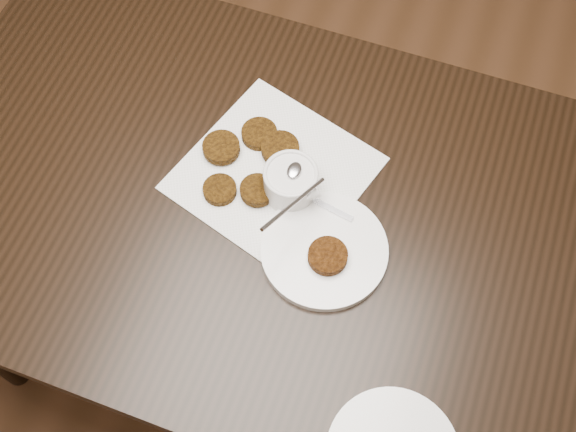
{
  "coord_description": "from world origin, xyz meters",
  "views": [
    {
      "loc": [
        0.28,
        -0.47,
        1.87
      ],
      "look_at": [
        0.1,
        0.04,
        0.8
      ],
      "focal_mm": 44.36,
      "sensor_mm": 36.0,
      "label": 1
    }
  ],
  "objects": [
    {
      "name": "napkin",
      "position": [
        0.03,
        0.14,
        0.75
      ],
      "size": [
        0.38,
        0.38,
        0.0
      ],
      "primitive_type": "cube",
      "rotation": [
        0.0,
        0.0,
        -0.29
      ],
      "color": "white",
      "rests_on": "table"
    },
    {
      "name": "patty_cluster",
      "position": [
        0.0,
        0.13,
        0.77
      ],
      "size": [
        0.26,
        0.26,
        0.02
      ],
      "primitive_type": null,
      "rotation": [
        0.0,
        0.0,
        0.13
      ],
      "color": "#5D380C",
      "rests_on": "napkin"
    },
    {
      "name": "sauce_ramekin",
      "position": [
        0.08,
        0.11,
        0.82
      ],
      "size": [
        0.14,
        0.14,
        0.13
      ],
      "primitive_type": null,
      "rotation": [
        0.0,
        0.0,
        -0.08
      ],
      "color": "silver",
      "rests_on": "napkin"
    },
    {
      "name": "floor",
      "position": [
        0.0,
        0.0,
        0.0
      ],
      "size": [
        4.0,
        4.0,
        0.0
      ],
      "primitive_type": "plane",
      "color": "#56341D",
      "rests_on": "ground"
    },
    {
      "name": "plate_with_patty",
      "position": [
        0.17,
        0.02,
        0.77
      ],
      "size": [
        0.25,
        0.25,
        0.03
      ],
      "primitive_type": null,
      "rotation": [
        0.0,
        0.0,
        -0.18
      ],
      "color": "white",
      "rests_on": "table"
    },
    {
      "name": "table",
      "position": [
        0.02,
        0.08,
        0.38
      ],
      "size": [
        1.29,
        0.83,
        0.75
      ],
      "primitive_type": "cube",
      "color": "black",
      "rests_on": "floor"
    }
  ]
}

